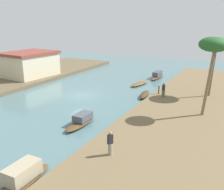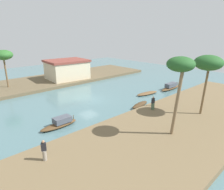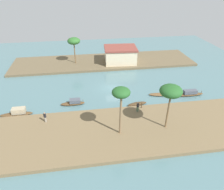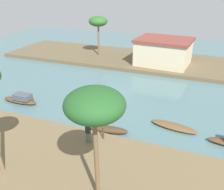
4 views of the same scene
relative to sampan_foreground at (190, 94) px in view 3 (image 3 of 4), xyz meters
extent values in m
plane|color=slate|center=(-13.95, 5.51, -0.45)|extent=(73.83, 73.83, 0.00)
cube|color=brown|center=(-13.95, -8.63, -0.19)|extent=(45.55, 11.72, 0.52)
cube|color=brown|center=(-13.95, 19.65, -0.19)|extent=(45.55, 11.72, 0.52)
ellipsoid|color=brown|center=(-0.01, 0.00, -0.21)|extent=(5.29, 1.09, 0.48)
cube|color=#4C515B|center=(0.01, 0.00, 0.36)|extent=(2.53, 0.94, 0.68)
cylinder|color=brown|center=(2.32, -0.01, 0.21)|extent=(0.07, 0.07, 0.47)
ellipsoid|color=#47331E|center=(-10.67, -1.80, -0.18)|extent=(3.62, 1.45, 0.55)
ellipsoid|color=brown|center=(-5.49, 0.93, -0.25)|extent=(4.33, 1.80, 0.40)
ellipsoid|color=brown|center=(-21.81, 0.14, -0.23)|extent=(4.16, 1.18, 0.44)
cube|color=#4C515B|center=(-21.39, 0.14, 0.29)|extent=(1.86, 1.11, 0.60)
cylinder|color=brown|center=(-19.98, 0.13, 0.18)|extent=(0.07, 0.07, 0.46)
ellipsoid|color=brown|center=(-30.86, -1.81, -0.24)|extent=(5.13, 1.30, 0.43)
cube|color=tan|center=(-30.36, -1.80, 0.42)|extent=(2.11, 1.18, 0.89)
cylinder|color=#4C664C|center=(-11.30, -4.36, 0.47)|extent=(0.44, 0.44, 0.81)
cube|color=#232328|center=(-11.30, -4.36, 1.20)|extent=(0.41, 0.27, 0.64)
sphere|color=tan|center=(-11.30, -4.36, 1.63)|extent=(0.22, 0.22, 0.22)
cylinder|color=gray|center=(-25.80, -5.07, 0.48)|extent=(0.42, 0.42, 0.82)
cube|color=#232328|center=(-25.80, -5.07, 1.21)|extent=(0.42, 0.36, 0.65)
sphere|color=#9E7556|center=(-25.80, -5.07, 1.64)|extent=(0.22, 0.22, 0.22)
cylinder|color=#4C3823|center=(-10.39, -3.52, 0.58)|extent=(0.14, 0.14, 1.02)
cylinder|color=#7F6647|center=(-15.17, -9.57, 3.15)|extent=(0.29, 0.75, 6.16)
ellipsoid|color=#235623|center=(-15.17, -9.57, 6.70)|extent=(2.39, 2.39, 1.31)
cylinder|color=brown|center=(-8.32, -9.14, 2.77)|extent=(0.25, 0.47, 5.41)
ellipsoid|color=#235623|center=(-8.32, -9.14, 6.09)|extent=(3.07, 3.07, 1.69)
cylinder|color=brown|center=(-21.10, 19.24, 2.53)|extent=(0.27, 0.39, 4.94)
ellipsoid|color=#2D6628|center=(-21.10, 19.24, 5.61)|extent=(3.05, 3.05, 1.68)
cube|color=beige|center=(-9.93, 18.06, 1.78)|extent=(7.87, 6.56, 3.43)
cube|color=brown|center=(-9.93, 18.06, 3.70)|extent=(8.35, 6.95, 0.41)
camera|label=1|loc=(-38.95, -12.14, 8.76)|focal=40.12mm
camera|label=2|loc=(-30.94, -17.99, 9.31)|focal=32.22mm
camera|label=3|loc=(-19.96, -32.96, 19.78)|focal=34.78mm
camera|label=4|loc=(-3.56, -18.86, 11.51)|focal=40.16mm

